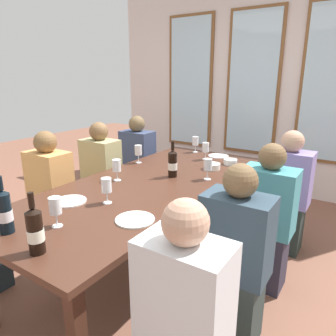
{
  "coord_description": "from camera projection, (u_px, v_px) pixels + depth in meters",
  "views": [
    {
      "loc": [
        1.41,
        -1.86,
        1.55
      ],
      "look_at": [
        0.0,
        0.28,
        0.79
      ],
      "focal_mm": 33.31,
      "sensor_mm": 36.0,
      "label": 1
    }
  ],
  "objects": [
    {
      "name": "ground_plane",
      "position": [
        150.0,
        264.0,
        2.67
      ],
      "size": [
        12.0,
        12.0,
        0.0
      ],
      "primitive_type": "plane",
      "color": "brown"
    },
    {
      "name": "back_wall_with_windows",
      "position": [
        254.0,
        84.0,
        4.17
      ],
      "size": [
        4.24,
        0.1,
        2.9
      ],
      "color": "silver",
      "rests_on": "ground"
    },
    {
      "name": "dining_table",
      "position": [
        149.0,
        190.0,
        2.48
      ],
      "size": [
        1.04,
        2.44,
        0.74
      ],
      "color": "#46271B",
      "rests_on": "ground"
    },
    {
      "name": "white_plate_0",
      "position": [
        218.0,
        156.0,
        3.26
      ],
      "size": [
        0.21,
        0.21,
        0.01
      ],
      "primitive_type": "cylinder",
      "color": "white",
      "rests_on": "dining_table"
    },
    {
      "name": "white_plate_1",
      "position": [
        70.0,
        201.0,
        2.09
      ],
      "size": [
        0.22,
        0.22,
        0.01
      ],
      "primitive_type": "cylinder",
      "color": "white",
      "rests_on": "dining_table"
    },
    {
      "name": "white_plate_2",
      "position": [
        135.0,
        220.0,
        1.82
      ],
      "size": [
        0.23,
        0.23,
        0.01
      ],
      "primitive_type": "cylinder",
      "color": "white",
      "rests_on": "dining_table"
    },
    {
      "name": "wine_bottle_0",
      "position": [
        173.0,
        163.0,
        2.58
      ],
      "size": [
        0.08,
        0.08,
        0.3
      ],
      "color": "black",
      "rests_on": "dining_table"
    },
    {
      "name": "wine_bottle_1",
      "position": [
        35.0,
        231.0,
        1.46
      ],
      "size": [
        0.08,
        0.08,
        0.31
      ],
      "color": "black",
      "rests_on": "dining_table"
    },
    {
      "name": "wine_bottle_2",
      "position": [
        4.0,
        211.0,
        1.65
      ],
      "size": [
        0.08,
        0.08,
        0.32
      ],
      "color": "black",
      "rests_on": "dining_table"
    },
    {
      "name": "tasting_bowl_0",
      "position": [
        212.0,
        166.0,
        2.81
      ],
      "size": [
        0.15,
        0.15,
        0.05
      ],
      "primitive_type": "cylinder",
      "color": "white",
      "rests_on": "dining_table"
    },
    {
      "name": "tasting_bowl_1",
      "position": [
        230.0,
        162.0,
        2.96
      ],
      "size": [
        0.13,
        0.13,
        0.05
      ],
      "primitive_type": "cylinder",
      "color": "white",
      "rests_on": "dining_table"
    },
    {
      "name": "wine_glass_0",
      "position": [
        106.0,
        186.0,
        2.03
      ],
      "size": [
        0.07,
        0.07,
        0.17
      ],
      "color": "white",
      "rests_on": "dining_table"
    },
    {
      "name": "wine_glass_1",
      "position": [
        206.0,
        148.0,
        3.11
      ],
      "size": [
        0.07,
        0.07,
        0.17
      ],
      "color": "white",
      "rests_on": "dining_table"
    },
    {
      "name": "wine_glass_2",
      "position": [
        208.0,
        166.0,
        2.51
      ],
      "size": [
        0.07,
        0.07,
        0.17
      ],
      "color": "white",
      "rests_on": "dining_table"
    },
    {
      "name": "wine_glass_3",
      "position": [
        117.0,
        166.0,
        2.48
      ],
      "size": [
        0.07,
        0.07,
        0.17
      ],
      "color": "white",
      "rests_on": "dining_table"
    },
    {
      "name": "wine_glass_4",
      "position": [
        195.0,
        141.0,
        3.41
      ],
      "size": [
        0.07,
        0.07,
        0.17
      ],
      "color": "white",
      "rests_on": "dining_table"
    },
    {
      "name": "wine_glass_5",
      "position": [
        138.0,
        151.0,
        2.99
      ],
      "size": [
        0.07,
        0.07,
        0.17
      ],
      "color": "white",
      "rests_on": "dining_table"
    },
    {
      "name": "wine_glass_6",
      "position": [
        55.0,
        206.0,
        1.71
      ],
      "size": [
        0.07,
        0.07,
        0.17
      ],
      "color": "white",
      "rests_on": "dining_table"
    },
    {
      "name": "seated_person_1",
      "position": [
        184.0,
        326.0,
        1.33
      ],
      "size": [
        0.38,
        0.24,
        1.11
      ],
      "color": "#31392F",
      "rests_on": "ground"
    },
    {
      "name": "seated_person_2",
      "position": [
        138.0,
        164.0,
        3.74
      ],
      "size": [
        0.38,
        0.24,
        1.11
      ],
      "color": "#2E293F",
      "rests_on": "ground"
    },
    {
      "name": "seated_person_3",
      "position": [
        286.0,
        195.0,
        2.78
      ],
      "size": [
        0.38,
        0.24,
        1.11
      ],
      "color": "#24302C",
      "rests_on": "ground"
    },
    {
      "name": "seated_person_4",
      "position": [
        51.0,
        196.0,
        2.76
      ],
      "size": [
        0.38,
        0.24,
        1.11
      ],
      "color": "#352B2C",
      "rests_on": "ground"
    },
    {
      "name": "seated_person_5",
      "position": [
        235.0,
        261.0,
        1.79
      ],
      "size": [
        0.38,
        0.24,
        1.11
      ],
      "color": "#2C3736",
      "rests_on": "ground"
    },
    {
      "name": "seated_person_6",
      "position": [
        102.0,
        178.0,
        3.26
      ],
      "size": [
        0.38,
        0.24,
        1.11
      ],
      "color": "#30222C",
      "rests_on": "ground"
    },
    {
      "name": "seated_person_7",
      "position": [
        266.0,
        221.0,
        2.29
      ],
      "size": [
        0.38,
        0.24,
        1.11
      ],
      "color": "#2E2A39",
      "rests_on": "ground"
    }
  ]
}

